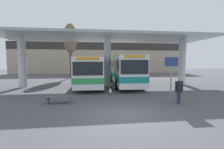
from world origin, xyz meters
TOP-DOWN VIEW (x-y plane):
  - ground_plane at (0.00, 0.00)m, footprint 100.00×100.00m
  - townhouse_backdrop at (0.00, 27.76)m, footprint 40.00×0.58m
  - station_canopy at (0.00, 9.63)m, footprint 22.80×6.40m
  - transit_bus_left_bay at (-1.92, 10.68)m, footprint 2.93×11.37m
  - transit_bus_center_bay at (2.03, 9.94)m, footprint 3.08×10.24m
  - waiting_bench_near_pillar at (-3.73, 2.74)m, footprint 1.68×0.44m
  - info_sign_platform at (3.58, 2.31)m, footprint 0.90×0.09m
  - pedestrian_waiting at (3.76, 1.63)m, footprint 0.60×0.33m
  - poplar_tree_behind_left at (-5.29, 18.51)m, footprint 2.20×2.20m

SIDE VIEW (x-z plane):
  - ground_plane at x=0.00m, z-range 0.00..0.00m
  - waiting_bench_near_pillar at x=-3.73m, z-range 0.11..0.57m
  - pedestrian_waiting at x=3.76m, z-range 0.18..1.80m
  - transit_bus_left_bay at x=-1.92m, z-range 0.20..3.26m
  - transit_bus_center_bay at x=2.03m, z-range 0.20..3.44m
  - info_sign_platform at x=3.58m, z-range 0.63..3.58m
  - townhouse_backdrop at x=0.00m, z-range 0.59..7.73m
  - station_canopy at x=0.00m, z-range 2.03..7.53m
  - poplar_tree_behind_left at x=-5.29m, z-range 1.94..10.86m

